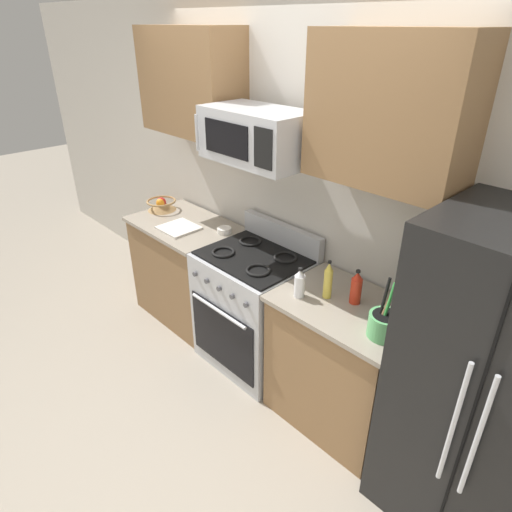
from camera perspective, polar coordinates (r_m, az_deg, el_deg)
ground_plane at (r=3.40m, az=-8.65°, el=-17.56°), size 16.00×16.00×0.00m
wall_back at (r=3.28m, az=4.70°, el=8.02°), size 8.00×0.10×2.60m
counter_left at (r=3.99m, az=-8.78°, el=-1.74°), size 0.94×0.64×0.91m
range_oven at (r=3.41m, az=-0.23°, el=-6.70°), size 0.76×0.68×1.09m
counter_right at (r=3.00m, az=10.88°, el=-13.32°), size 0.86×0.64×0.91m
refrigerator at (r=2.49m, az=28.66°, el=-15.12°), size 0.87×0.75×1.70m
microwave at (r=2.90m, az=0.13°, el=15.21°), size 0.72×0.44×0.33m
upper_cabinets_left at (r=3.61m, az=-8.41°, el=21.24°), size 0.93×0.34×0.76m
upper_cabinets_right at (r=2.45m, az=16.79°, el=17.39°), size 0.85×0.34×0.76m
utensil_crock at (r=2.48m, az=16.22°, el=-8.41°), size 0.18×0.18×0.34m
fruit_basket at (r=4.08m, az=-12.03°, el=6.50°), size 0.26×0.26×0.12m
apple_loose at (r=4.10m, az=-12.11°, el=6.34°), size 0.07×0.07×0.07m
cutting_board at (r=3.69m, az=-9.88°, el=3.58°), size 0.29×0.28×0.02m
bottle_oil at (r=2.72m, az=9.23°, el=-3.13°), size 0.05×0.05×0.25m
bottle_hot_sauce at (r=2.70m, az=12.74°, el=-4.02°), size 0.07×0.07×0.22m
bottle_vinegar at (r=2.71m, az=5.62°, el=-3.53°), size 0.07×0.07×0.20m
prep_bowl at (r=3.56m, az=-4.10°, el=3.34°), size 0.12×0.12×0.04m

